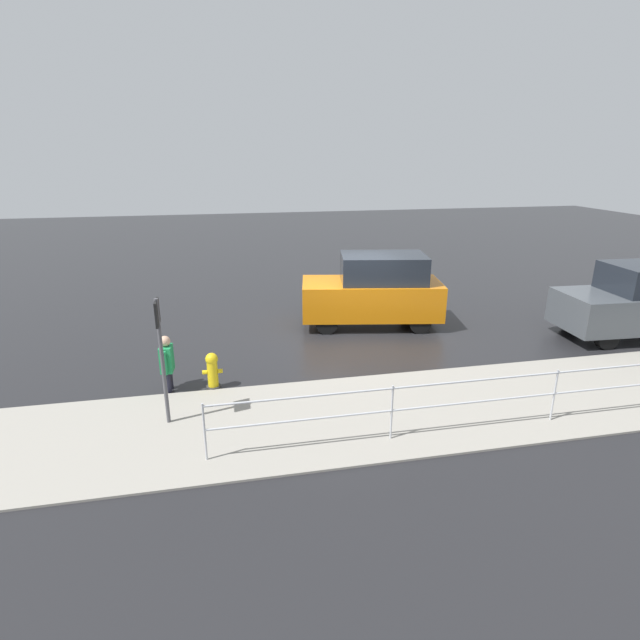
# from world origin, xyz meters

# --- Properties ---
(ground_plane) EXTENTS (60.00, 60.00, 0.00)m
(ground_plane) POSITION_xyz_m (0.00, 0.00, 0.00)
(ground_plane) COLOR black
(kerb_strip) EXTENTS (24.00, 3.20, 0.04)m
(kerb_strip) POSITION_xyz_m (0.00, 4.20, 0.02)
(kerb_strip) COLOR gray
(kerb_strip) RESTS_ON ground
(moving_hatchback) EXTENTS (4.14, 2.38, 2.06)m
(moving_hatchback) POSITION_xyz_m (-0.85, -0.82, 1.03)
(moving_hatchback) COLOR orange
(moving_hatchback) RESTS_ON ground
(fire_hydrant) EXTENTS (0.42, 0.31, 0.80)m
(fire_hydrant) POSITION_xyz_m (3.71, 2.46, 0.40)
(fire_hydrant) COLOR gold
(fire_hydrant) RESTS_ON ground
(pedestrian) EXTENTS (0.27, 0.57, 1.22)m
(pedestrian) POSITION_xyz_m (4.61, 2.38, 0.68)
(pedestrian) COLOR #1E8C4C
(pedestrian) RESTS_ON ground
(metal_railing) EXTENTS (9.39, 0.04, 1.05)m
(metal_railing) POSITION_xyz_m (-0.85, 5.14, 0.74)
(metal_railing) COLOR #B7BABF
(metal_railing) RESTS_ON ground
(sign_post) EXTENTS (0.07, 0.44, 2.40)m
(sign_post) POSITION_xyz_m (4.52, 3.79, 1.58)
(sign_post) COLOR #4C4C51
(sign_post) RESTS_ON ground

